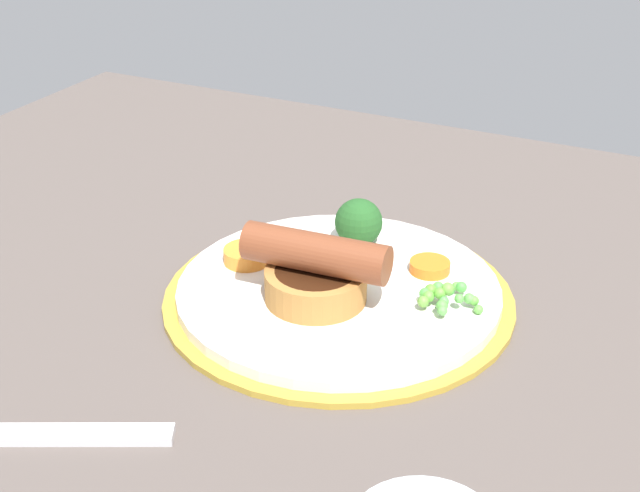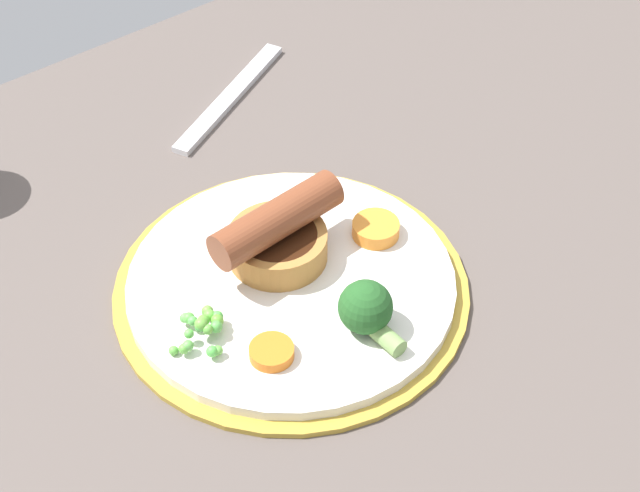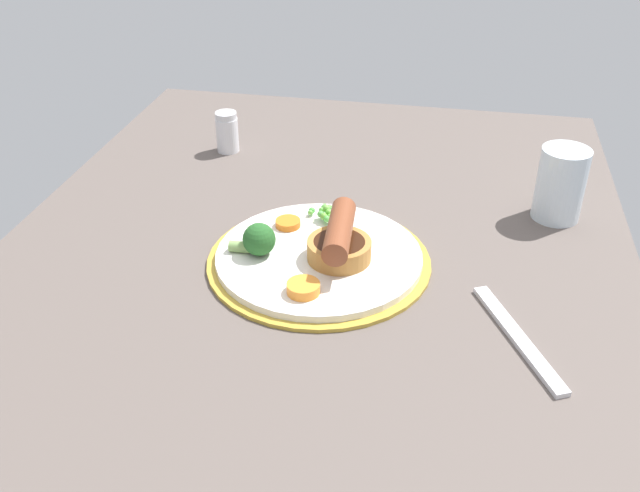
{
  "view_description": "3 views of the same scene",
  "coord_description": "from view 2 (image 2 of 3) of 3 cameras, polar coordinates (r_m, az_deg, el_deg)",
  "views": [
    {
      "loc": [
        24.89,
        -55.49,
        39.32
      ],
      "look_at": [
        -1.9,
        -0.7,
        7.12
      ],
      "focal_mm": 50.0,
      "sensor_mm": 36.0,
      "label": 1
    },
    {
      "loc": [
        32.89,
        44.49,
        62.99
      ],
      "look_at": [
        -2.13,
        -0.43,
        7.37
      ],
      "focal_mm": 60.0,
      "sensor_mm": 36.0,
      "label": 2
    },
    {
      "loc": [
        -71.34,
        -15.46,
        51.19
      ],
      "look_at": [
        -1.86,
        -1.78,
        6.64
      ],
      "focal_mm": 40.0,
      "sensor_mm": 36.0,
      "label": 3
    }
  ],
  "objects": [
    {
      "name": "carrot_slice_0",
      "position": [
        0.85,
        2.99,
        0.92
      ],
      "size": [
        5.26,
        5.26,
        1.2
      ],
      "primitive_type": "cylinder",
      "rotation": [
        0.0,
        0.0,
        2.51
      ],
      "color": "orange",
      "rests_on": "dinner_plate"
    },
    {
      "name": "broccoli_floret_near",
      "position": [
        0.77,
        2.53,
        -3.4
      ],
      "size": [
        4.02,
        5.79,
        4.02
      ],
      "rotation": [
        0.0,
        0.0,
        4.75
      ],
      "color": "#235623",
      "rests_on": "dinner_plate"
    },
    {
      "name": "fork",
      "position": [
        1.01,
        -4.83,
        7.92
      ],
      "size": [
        16.87,
        9.36,
        0.6
      ],
      "primitive_type": "cube",
      "rotation": [
        0.0,
        0.0,
        0.46
      ],
      "color": "silver",
      "rests_on": "dining_table"
    },
    {
      "name": "dinner_plate",
      "position": [
        0.82,
        -1.3,
        -2.08
      ],
      "size": [
        27.33,
        27.33,
        1.4
      ],
      "color": "#B79333",
      "rests_on": "dining_table"
    },
    {
      "name": "dining_table",
      "position": [
        0.83,
        -0.98,
        -3.71
      ],
      "size": [
        110.0,
        80.0,
        3.0
      ],
      "primitive_type": "cube",
      "color": "#564C47",
      "rests_on": "ground"
    },
    {
      "name": "carrot_slice_1",
      "position": [
        0.76,
        -2.6,
        -5.67
      ],
      "size": [
        4.09,
        4.09,
        0.87
      ],
      "primitive_type": "cylinder",
      "rotation": [
        0.0,
        0.0,
        1.89
      ],
      "color": "orange",
      "rests_on": "dinner_plate"
    },
    {
      "name": "pea_pile",
      "position": [
        0.77,
        -6.31,
        -4.37
      ],
      "size": [
        4.84,
        4.69,
        1.96
      ],
      "color": "#5AA548",
      "rests_on": "dinner_plate"
    },
    {
      "name": "sausage_pudding",
      "position": [
        0.81,
        -2.29,
        0.59
      ],
      "size": [
        11.28,
        7.7,
        5.45
      ],
      "rotation": [
        0.0,
        0.0,
        3.21
      ],
      "color": "#AD7538",
      "rests_on": "dinner_plate"
    }
  ]
}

